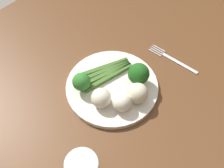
# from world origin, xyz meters

# --- Properties ---
(ground_plane) EXTENTS (6.00, 6.00, 0.02)m
(ground_plane) POSITION_xyz_m (0.00, 0.00, -0.01)
(ground_plane) COLOR gray
(dining_table) EXTENTS (1.10, 1.01, 0.76)m
(dining_table) POSITION_xyz_m (0.00, 0.00, 0.65)
(dining_table) COLOR brown
(dining_table) RESTS_ON ground_plane
(plate) EXTENTS (0.26, 0.26, 0.01)m
(plate) POSITION_xyz_m (-0.08, -0.03, 0.76)
(plate) COLOR silver
(plate) RESTS_ON dining_table
(asparagus_bundle) EXTENTS (0.16, 0.10, 0.01)m
(asparagus_bundle) POSITION_xyz_m (-0.06, 0.01, 0.78)
(asparagus_bundle) COLOR #3D6626
(asparagus_bundle) RESTS_ON plate
(broccoli_outer_edge) EXTENTS (0.05, 0.05, 0.06)m
(broccoli_outer_edge) POSITION_xyz_m (-0.14, 0.02, 0.81)
(broccoli_outer_edge) COLOR #609E3D
(broccoli_outer_edge) RESTS_ON plate
(broccoli_back_right) EXTENTS (0.06, 0.06, 0.07)m
(broccoli_back_right) POSITION_xyz_m (-0.02, -0.08, 0.81)
(broccoli_back_right) COLOR #4C7F2B
(broccoli_back_right) RESTS_ON plate
(cauliflower_near_center) EXTENTS (0.05, 0.05, 0.05)m
(cauliflower_near_center) POSITION_xyz_m (-0.14, -0.04, 0.80)
(cauliflower_near_center) COLOR silver
(cauliflower_near_center) RESTS_ON plate
(cauliflower_front) EXTENTS (0.06, 0.06, 0.06)m
(cauliflower_front) POSITION_xyz_m (-0.07, -0.11, 0.80)
(cauliflower_front) COLOR beige
(cauliflower_front) RESTS_ON plate
(cauliflower_mid) EXTENTS (0.05, 0.05, 0.05)m
(cauliflower_mid) POSITION_xyz_m (-0.11, -0.09, 0.80)
(cauliflower_mid) COLOR white
(cauliflower_mid) RESTS_ON plate
(fork) EXTENTS (0.03, 0.17, 0.00)m
(fork) POSITION_xyz_m (0.13, -0.10, 0.76)
(fork) COLOR silver
(fork) RESTS_ON dining_table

